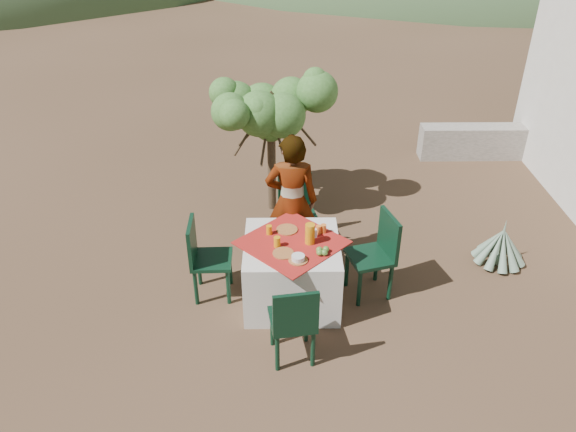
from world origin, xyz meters
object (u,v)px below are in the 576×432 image
object	(u,v)px
chair_left	(204,256)
person	(292,202)
table	(292,271)
agave	(501,246)
chair_near	(294,321)
shrub_tree	(275,115)
chair_far	(297,207)
juice_pitcher	(310,234)
chair_right	(377,251)

from	to	relation	value
chair_left	person	xyz separation A→B (m)	(0.97, 0.63, 0.31)
table	agave	xyz separation A→B (m)	(2.56, 0.67, -0.15)
chair_near	shrub_tree	bearing A→B (deg)	-95.15
chair_near	chair_far	bearing A→B (deg)	-100.91
person	juice_pitcher	bearing A→B (deg)	105.13
shrub_tree	juice_pitcher	bearing A→B (deg)	-79.69
table	chair_left	xyz separation A→B (m)	(-0.96, 0.09, 0.15)
chair_right	juice_pitcher	bearing A→B (deg)	-95.85
table	juice_pitcher	distance (m)	0.53
chair_left	chair_right	xyz separation A→B (m)	(1.91, 0.03, 0.02)
chair_near	agave	world-z (taller)	chair_near
chair_left	shrub_tree	size ratio (longest dim) A/B	0.54
shrub_tree	table	bearing A→B (deg)	-84.76
table	shrub_tree	xyz separation A→B (m)	(-0.19, 2.07, 1.01)
shrub_tree	agave	world-z (taller)	shrub_tree
shrub_tree	chair_right	bearing A→B (deg)	-59.76
chair_right	chair_far	bearing A→B (deg)	-155.89
table	shrub_tree	distance (m)	2.31
chair_right	agave	xyz separation A→B (m)	(1.61, 0.55, -0.32)
chair_right	juice_pitcher	distance (m)	0.83
chair_near	chair_left	xyz separation A→B (m)	(-0.96, 1.04, 0.01)
chair_right	shrub_tree	world-z (taller)	shrub_tree
chair_right	chair_near	bearing A→B (deg)	-57.36
table	chair_right	distance (m)	0.97
chair_right	agave	world-z (taller)	chair_right
chair_far	shrub_tree	xyz separation A→B (m)	(-0.27, 0.92, 0.87)
chair_left	agave	distance (m)	3.58
chair_left	juice_pitcher	bearing A→B (deg)	-96.73
person	juice_pitcher	xyz separation A→B (m)	(0.18, -0.73, 0.03)
chair_far	chair_near	world-z (taller)	chair_far
table	chair_far	distance (m)	1.15
chair_left	shrub_tree	distance (m)	2.29
chair_near	agave	xyz separation A→B (m)	(2.55, 1.62, -0.28)
chair_near	chair_left	bearing A→B (deg)	-56.05
table	juice_pitcher	size ratio (longest dim) A/B	5.70
chair_far	juice_pitcher	bearing A→B (deg)	-96.94
chair_right	agave	distance (m)	1.73
chair_far	person	bearing A→B (deg)	-111.89
chair_near	person	size ratio (longest dim) A/B	0.55
chair_far	chair_left	size ratio (longest dim) A/B	0.98
chair_near	chair_left	size ratio (longest dim) A/B	0.97
chair_left	juice_pitcher	size ratio (longest dim) A/B	4.16
agave	juice_pitcher	bearing A→B (deg)	-163.86
table	chair_near	distance (m)	0.97
agave	juice_pitcher	distance (m)	2.55
chair_right	person	distance (m)	1.15
agave	person	bearing A→B (deg)	178.89
chair_left	agave	world-z (taller)	chair_left
table	chair_near	world-z (taller)	chair_near
chair_far	chair_left	bearing A→B (deg)	-146.98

